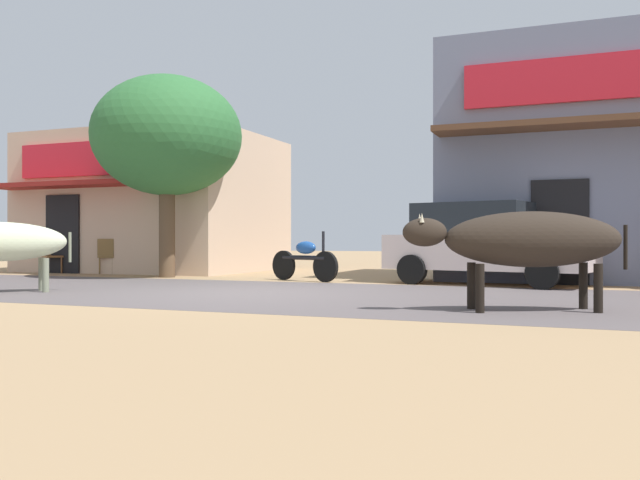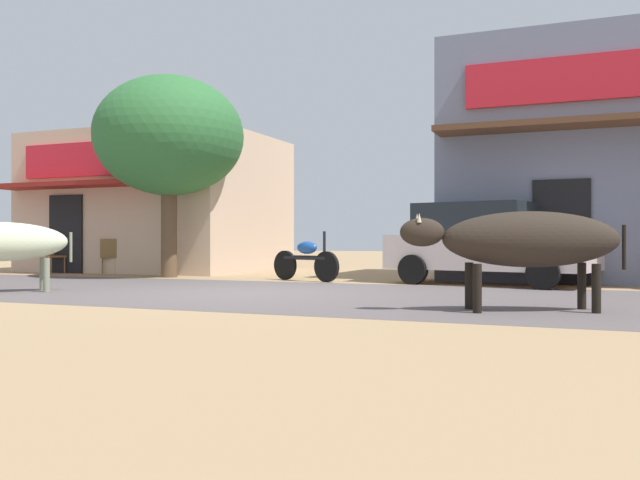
{
  "view_description": "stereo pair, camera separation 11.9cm",
  "coord_description": "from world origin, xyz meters",
  "px_view_note": "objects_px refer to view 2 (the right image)",
  "views": [
    {
      "loc": [
        5.24,
        -10.1,
        0.9
      ],
      "look_at": [
        0.9,
        0.98,
        0.89
      ],
      "focal_mm": 37.56,
      "sensor_mm": 36.0,
      "label": 1
    },
    {
      "loc": [
        5.35,
        -10.06,
        0.9
      ],
      "look_at": [
        0.9,
        0.98,
        0.89
      ],
      "focal_mm": 37.56,
      "sensor_mm": 36.0,
      "label": 2
    }
  ],
  "objects_px": {
    "roadside_tree": "(169,137)",
    "parked_hatchback_car": "(486,243)",
    "cow_far_dark": "(526,240)",
    "cafe_chair_by_doorway": "(55,254)",
    "cafe_chair_near_tree": "(111,254)",
    "parked_motorcycle": "(306,259)"
  },
  "relations": [
    {
      "from": "roadside_tree",
      "to": "parked_hatchback_car",
      "type": "relative_size",
      "value": 1.13
    },
    {
      "from": "cow_far_dark",
      "to": "cafe_chair_by_doorway",
      "type": "distance_m",
      "value": 13.66
    },
    {
      "from": "roadside_tree",
      "to": "cafe_chair_by_doorway",
      "type": "relative_size",
      "value": 5.23
    },
    {
      "from": "cow_far_dark",
      "to": "cafe_chair_near_tree",
      "type": "bearing_deg",
      "value": 153.52
    },
    {
      "from": "cafe_chair_by_doorway",
      "to": "roadside_tree",
      "type": "bearing_deg",
      "value": -7.4
    },
    {
      "from": "parked_motorcycle",
      "to": "cafe_chair_by_doorway",
      "type": "distance_m",
      "value": 7.65
    },
    {
      "from": "cafe_chair_near_tree",
      "to": "parked_motorcycle",
      "type": "bearing_deg",
      "value": -7.87
    },
    {
      "from": "parked_hatchback_car",
      "to": "cafe_chair_by_doorway",
      "type": "distance_m",
      "value": 11.42
    },
    {
      "from": "roadside_tree",
      "to": "cafe_chair_near_tree",
      "type": "distance_m",
      "value": 3.74
    },
    {
      "from": "cow_far_dark",
      "to": "cafe_chair_by_doorway",
      "type": "xyz_separation_m",
      "value": [
        -12.6,
        5.25,
        -0.38
      ]
    },
    {
      "from": "roadside_tree",
      "to": "cow_far_dark",
      "type": "relative_size",
      "value": 1.75
    },
    {
      "from": "parked_motorcycle",
      "to": "cow_far_dark",
      "type": "relative_size",
      "value": 0.66
    },
    {
      "from": "parked_hatchback_car",
      "to": "parked_motorcycle",
      "type": "height_order",
      "value": "parked_hatchback_car"
    },
    {
      "from": "parked_motorcycle",
      "to": "parked_hatchback_car",
      "type": "bearing_deg",
      "value": 5.72
    },
    {
      "from": "roadside_tree",
      "to": "cafe_chair_by_doorway",
      "type": "height_order",
      "value": "roadside_tree"
    },
    {
      "from": "roadside_tree",
      "to": "cow_far_dark",
      "type": "bearing_deg",
      "value": -28.82
    },
    {
      "from": "roadside_tree",
      "to": "cafe_chair_near_tree",
      "type": "xyz_separation_m",
      "value": [
        -2.31,
        0.71,
        -2.85
      ]
    },
    {
      "from": "roadside_tree",
      "to": "parked_motorcycle",
      "type": "xyz_separation_m",
      "value": [
        3.62,
        -0.11,
        -2.89
      ]
    },
    {
      "from": "cafe_chair_near_tree",
      "to": "cafe_chair_by_doorway",
      "type": "bearing_deg",
      "value": -173.72
    },
    {
      "from": "roadside_tree",
      "to": "parked_hatchback_car",
      "type": "bearing_deg",
      "value": 2.06
    },
    {
      "from": "parked_hatchback_car",
      "to": "cow_far_dark",
      "type": "bearing_deg",
      "value": -76.63
    },
    {
      "from": "parked_hatchback_car",
      "to": "cafe_chair_by_doorway",
      "type": "bearing_deg",
      "value": 178.73
    }
  ]
}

